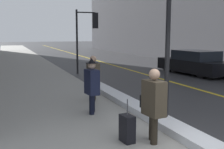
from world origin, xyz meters
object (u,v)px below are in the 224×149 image
at_px(traffic_light_near, 88,28).
at_px(parked_car_black, 194,63).
at_px(pedestrian_nearside, 93,76).
at_px(pedestrian_in_fedora, 92,84).
at_px(rolling_suitcase, 127,129).
at_px(pedestrian_in_glasses, 153,102).

bearing_deg(traffic_light_near, parked_car_black, -23.31).
bearing_deg(pedestrian_nearside, pedestrian_in_fedora, -24.85).
xyz_separation_m(pedestrian_in_fedora, rolling_suitcase, (0.05, -2.37, -0.58)).
bearing_deg(pedestrian_in_glasses, parked_car_black, 132.17).
xyz_separation_m(pedestrian_in_glasses, parked_car_black, (7.31, 8.21, -0.24)).
bearing_deg(traffic_light_near, pedestrian_in_glasses, -97.62).
relative_size(pedestrian_in_fedora, rolling_suitcase, 1.70).
bearing_deg(traffic_light_near, pedestrian_in_fedora, -104.15).
xyz_separation_m(traffic_light_near, pedestrian_in_glasses, (-1.76, -10.79, -1.77)).
bearing_deg(traffic_light_near, pedestrian_nearside, -103.48).
relative_size(pedestrian_in_fedora, pedestrian_nearside, 1.03).
height_order(traffic_light_near, rolling_suitcase, traffic_light_near).
height_order(pedestrian_in_fedora, rolling_suitcase, pedestrian_in_fedora).
xyz_separation_m(parked_car_black, rolling_suitcase, (-7.83, -8.03, -0.34)).
bearing_deg(pedestrian_in_glasses, pedestrian_in_fedora, -173.48).
bearing_deg(pedestrian_nearside, pedestrian_in_glasses, -5.29).
distance_m(pedestrian_nearside, parked_car_black, 8.46).
relative_size(traffic_light_near, pedestrian_in_fedora, 2.26).
bearing_deg(rolling_suitcase, traffic_light_near, 161.75).
relative_size(pedestrian_in_glasses, rolling_suitcase, 1.67).
distance_m(traffic_light_near, pedestrian_in_glasses, 11.07).
bearing_deg(pedestrian_in_fedora, pedestrian_nearside, 155.15).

